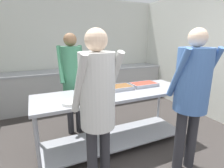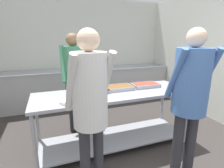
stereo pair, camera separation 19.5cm
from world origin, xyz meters
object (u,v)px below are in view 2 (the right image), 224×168
at_px(sauce_pan, 92,93).
at_px(serving_tray_roast, 145,85).
at_px(plate_stack, 68,101).
at_px(serving_tray_vegetables, 118,88).
at_px(cook_behind_counter, 74,73).
at_px(water_bottle, 100,63).
at_px(guest_serving_left, 190,90).
at_px(guest_serving_right, 90,98).

height_order(sauce_pan, serving_tray_roast, sauce_pan).
distance_m(plate_stack, serving_tray_vegetables, 0.86).
height_order(serving_tray_vegetables, cook_behind_counter, cook_behind_counter).
bearing_deg(serving_tray_vegetables, plate_stack, -157.37).
height_order(cook_behind_counter, water_bottle, cook_behind_counter).
bearing_deg(guest_serving_left, plate_stack, 155.01).
relative_size(serving_tray_vegetables, serving_tray_roast, 1.03).
xyz_separation_m(guest_serving_right, cook_behind_counter, (0.04, 1.36, 0.00)).
bearing_deg(serving_tray_vegetables, serving_tray_roast, -0.94).
bearing_deg(guest_serving_left, guest_serving_right, 174.70).
relative_size(serving_tray_vegetables, water_bottle, 1.54).
xyz_separation_m(guest_serving_left, guest_serving_right, (-1.13, 0.11, -0.00)).
xyz_separation_m(plate_stack, serving_tray_roast, (1.27, 0.32, 0.01)).
height_order(serving_tray_vegetables, water_bottle, water_bottle).
bearing_deg(guest_serving_right, cook_behind_counter, 88.11).
bearing_deg(sauce_pan, plate_stack, -152.60).
bearing_deg(cook_behind_counter, guest_serving_left, -53.43).
distance_m(guest_serving_right, cook_behind_counter, 1.36).
distance_m(sauce_pan, serving_tray_vegetables, 0.48).
bearing_deg(water_bottle, serving_tray_vegetables, -98.60).
distance_m(plate_stack, guest_serving_left, 1.44).
bearing_deg(guest_serving_left, water_bottle, 93.79).
relative_size(sauce_pan, serving_tray_roast, 0.88).
bearing_deg(plate_stack, guest_serving_right, -71.95).
bearing_deg(serving_tray_roast, cook_behind_counter, 152.95).
height_order(sauce_pan, guest_serving_left, guest_serving_left).
xyz_separation_m(sauce_pan, cook_behind_counter, (-0.13, 0.69, 0.17)).
height_order(guest_serving_right, water_bottle, guest_serving_right).
bearing_deg(plate_stack, cook_behind_counter, 76.49).
relative_size(serving_tray_roast, cook_behind_counter, 0.25).
bearing_deg(guest_serving_right, guest_serving_left, -5.30).
distance_m(sauce_pan, cook_behind_counter, 0.72).
bearing_deg(guest_serving_left, serving_tray_roast, 91.69).
relative_size(plate_stack, sauce_pan, 0.58).
distance_m(sauce_pan, serving_tray_roast, 0.94).
xyz_separation_m(plate_stack, serving_tray_vegetables, (0.79, 0.33, 0.01)).
height_order(guest_serving_right, cook_behind_counter, guest_serving_right).
distance_m(guest_serving_left, guest_serving_right, 1.14).
bearing_deg(cook_behind_counter, serving_tray_roast, -27.05).
xyz_separation_m(serving_tray_roast, guest_serving_left, (0.03, -0.93, 0.18)).
distance_m(guest_serving_right, water_bottle, 3.02).
height_order(serving_tray_vegetables, guest_serving_left, guest_serving_left).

